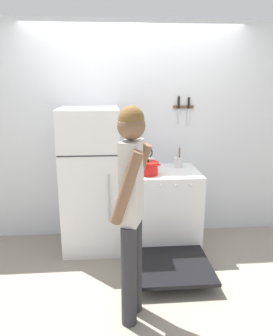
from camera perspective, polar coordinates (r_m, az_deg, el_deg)
The scene contains 9 objects.
ground_plane at distance 4.31m, azimuth -0.41°, elevation -10.94°, with size 14.00×14.00×0.00m, color gray.
wall_back at distance 3.95m, azimuth -0.48°, elevation 6.13°, with size 10.00×0.06×2.55m.
refrigerator at distance 3.71m, azimuth -7.92°, elevation -2.13°, with size 0.64×0.68×1.60m.
stove_range at distance 3.82m, azimuth 4.53°, elevation -7.18°, with size 0.82×1.39×0.90m.
dutch_oven_pot at distance 3.54m, azimuth 2.02°, elevation -0.01°, with size 0.27×0.23×0.17m.
tea_kettle at distance 3.80m, azimuth 1.75°, elevation 1.14°, with size 0.23×0.19×0.26m.
utensil_jar at distance 3.86m, azimuth 7.26°, elevation 1.05°, with size 0.10×0.10×0.27m.
person at distance 2.48m, azimuth -0.86°, elevation -6.48°, with size 0.35×0.41×1.72m.
wall_knife_strip at distance 3.96m, azimuth 8.19°, elevation 10.55°, with size 0.24×0.03×0.36m.
Camera 1 is at (-0.29, -3.86, 1.89)m, focal length 35.00 mm.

